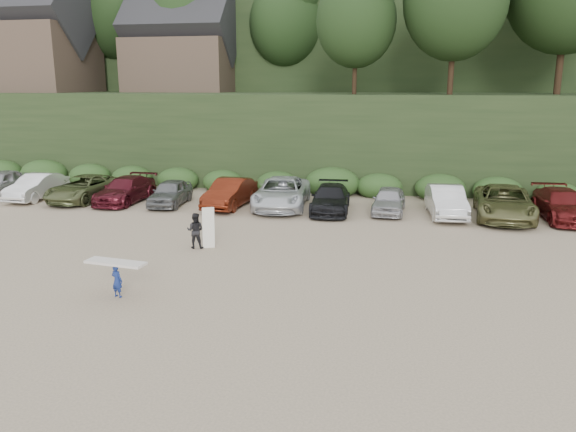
# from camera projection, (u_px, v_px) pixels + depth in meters

# --- Properties ---
(ground) EXTENTS (120.00, 120.00, 0.00)m
(ground) POSITION_uv_depth(u_px,v_px,m) (251.00, 267.00, 20.94)
(ground) COLOR tan
(ground) RESTS_ON ground
(hillside_backdrop) EXTENTS (90.00, 41.50, 28.00)m
(hillside_backdrop) POSITION_uv_depth(u_px,v_px,m) (347.00, 33.00, 52.64)
(hillside_backdrop) COLOR black
(hillside_backdrop) RESTS_ON ground
(parked_cars) EXTENTS (39.60, 6.32, 1.64)m
(parked_cars) POSITION_uv_depth(u_px,v_px,m) (313.00, 196.00, 30.15)
(parked_cars) COLOR #9C9CA0
(parked_cars) RESTS_ON ground
(child_surfer) EXTENTS (2.05, 0.79, 1.20)m
(child_surfer) POSITION_uv_depth(u_px,v_px,m) (116.00, 273.00, 17.84)
(child_surfer) COLOR navy
(child_surfer) RESTS_ON ground
(adult_surfer) EXTENTS (1.22, 0.63, 1.76)m
(adult_surfer) POSITION_uv_depth(u_px,v_px,m) (197.00, 230.00, 23.19)
(adult_surfer) COLOR black
(adult_surfer) RESTS_ON ground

